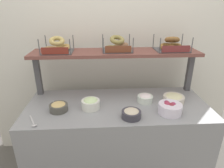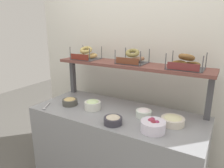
% 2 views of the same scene
% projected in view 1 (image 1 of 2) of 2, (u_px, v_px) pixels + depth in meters
% --- Properties ---
extents(back_wall, '(2.84, 0.06, 2.40)m').
position_uv_depth(back_wall, '(113.00, 52.00, 2.14)').
color(back_wall, white).
rests_on(back_wall, ground_plane).
extents(deli_counter, '(1.64, 0.70, 0.85)m').
position_uv_depth(deli_counter, '(117.00, 142.00, 1.93)').
color(deli_counter, gray).
rests_on(deli_counter, ground_plane).
extents(shelf_riser_left, '(0.05, 0.05, 0.40)m').
position_uv_depth(shelf_riser_left, '(38.00, 75.00, 1.90)').
color(shelf_riser_left, '#4C4C51').
rests_on(shelf_riser_left, deli_counter).
extents(shelf_riser_right, '(0.05, 0.05, 0.40)m').
position_uv_depth(shelf_riser_right, '(189.00, 72.00, 1.98)').
color(shelf_riser_right, '#4C4C51').
rests_on(shelf_riser_right, deli_counter).
extents(upper_shelf, '(1.60, 0.32, 0.03)m').
position_uv_depth(upper_shelf, '(116.00, 53.00, 1.86)').
color(upper_shelf, brown).
rests_on(upper_shelf, shelf_riser_left).
extents(bowl_cream_cheese, '(0.14, 0.14, 0.08)m').
position_uv_depth(bowl_cream_cheese, '(145.00, 98.00, 1.80)').
color(bowl_cream_cheese, white).
rests_on(bowl_cream_cheese, deli_counter).
extents(bowl_potato_salad, '(0.19, 0.19, 0.08)m').
position_uv_depth(bowl_potato_salad, '(174.00, 98.00, 1.80)').
color(bowl_potato_salad, silver).
rests_on(bowl_potato_salad, deli_counter).
extents(bowl_scallion_spread, '(0.16, 0.16, 0.10)m').
position_uv_depth(bowl_scallion_spread, '(91.00, 103.00, 1.68)').
color(bowl_scallion_spread, white).
rests_on(bowl_scallion_spread, deli_counter).
extents(bowl_hummus, '(0.16, 0.16, 0.08)m').
position_uv_depth(bowl_hummus, '(59.00, 107.00, 1.65)').
color(bowl_hummus, '#4D4C46').
rests_on(bowl_hummus, deli_counter).
extents(bowl_beet_salad, '(0.19, 0.19, 0.10)m').
position_uv_depth(bowl_beet_salad, '(170.00, 108.00, 1.61)').
color(bowl_beet_salad, white).
rests_on(bowl_beet_salad, deli_counter).
extents(bowl_tuna_salad, '(0.16, 0.16, 0.07)m').
position_uv_depth(bowl_tuna_salad, '(131.00, 114.00, 1.55)').
color(bowl_tuna_salad, '#373640').
rests_on(bowl_tuna_salad, deli_counter).
extents(serving_spoon_near_plate, '(0.15, 0.12, 0.01)m').
position_uv_depth(serving_spoon_near_plate, '(62.00, 104.00, 1.75)').
color(serving_spoon_near_plate, '#B7B7BC').
rests_on(serving_spoon_near_plate, deli_counter).
extents(serving_spoon_by_edge, '(0.10, 0.16, 0.01)m').
position_uv_depth(serving_spoon_by_edge, '(33.00, 123.00, 1.48)').
color(serving_spoon_by_edge, '#B7B7BC').
rests_on(serving_spoon_by_edge, deli_counter).
extents(bagel_basket_sesame, '(0.28, 0.26, 0.15)m').
position_uv_depth(bagel_basket_sesame, '(57.00, 47.00, 1.79)').
color(bagel_basket_sesame, '#4C4C51').
rests_on(bagel_basket_sesame, upper_shelf).
extents(bagel_basket_everything, '(0.28, 0.25, 0.15)m').
position_uv_depth(bagel_basket_everything, '(117.00, 46.00, 1.85)').
color(bagel_basket_everything, '#4C4C51').
rests_on(bagel_basket_everything, upper_shelf).
extents(bagel_basket_cinnamon_raisin, '(0.31, 0.25, 0.14)m').
position_uv_depth(bagel_basket_cinnamon_raisin, '(171.00, 46.00, 1.86)').
color(bagel_basket_cinnamon_raisin, '#4C4C51').
rests_on(bagel_basket_cinnamon_raisin, upper_shelf).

